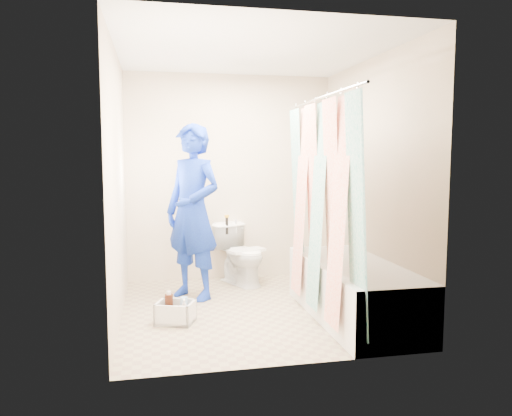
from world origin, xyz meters
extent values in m
plane|color=gray|center=(0.00, 0.00, 0.00)|extent=(2.60, 2.60, 0.00)
cube|color=silver|center=(0.00, 0.00, 2.40)|extent=(2.40, 2.60, 0.02)
cube|color=beige|center=(0.00, 1.30, 1.20)|extent=(2.40, 0.02, 2.40)
cube|color=beige|center=(0.00, -1.30, 1.20)|extent=(2.40, 0.02, 2.40)
cube|color=beige|center=(-1.20, 0.00, 1.20)|extent=(0.02, 2.60, 2.40)
cube|color=beige|center=(1.20, 0.00, 1.20)|extent=(0.02, 2.60, 2.40)
cube|color=white|center=(0.85, -0.43, 0.25)|extent=(0.70, 1.75, 0.50)
cube|color=white|center=(0.85, -0.43, 0.46)|extent=(0.58, 1.63, 0.06)
cylinder|color=silver|center=(0.52, -0.43, 1.95)|extent=(0.02, 1.90, 0.02)
cube|color=white|center=(0.52, -0.43, 1.02)|extent=(0.06, 1.75, 1.80)
imported|color=white|center=(0.07, 0.98, 0.34)|extent=(0.63, 0.77, 0.68)
cube|color=white|center=(0.12, 0.88, 0.40)|extent=(0.46, 0.34, 0.03)
cylinder|color=black|center=(-0.07, 1.11, 0.66)|extent=(0.03, 0.03, 0.20)
cylinder|color=gold|center=(-0.07, 1.11, 0.77)|extent=(0.05, 0.05, 0.03)
cylinder|color=silver|center=(0.05, 1.17, 0.64)|extent=(0.03, 0.03, 0.16)
imported|color=#0F1896|center=(-0.50, 0.53, 0.89)|extent=(0.76, 0.76, 1.78)
cube|color=silver|center=(-0.73, -0.24, 0.02)|extent=(0.38, 0.35, 0.03)
cube|color=silver|center=(-0.86, -0.19, 0.09)|extent=(0.11, 0.24, 0.19)
cube|color=silver|center=(-0.59, -0.29, 0.09)|extent=(0.11, 0.24, 0.19)
cube|color=silver|center=(-0.77, -0.35, 0.09)|extent=(0.30, 0.13, 0.19)
cube|color=silver|center=(-0.69, -0.13, 0.09)|extent=(0.30, 0.13, 0.19)
cylinder|color=#3A180B|center=(-0.78, -0.17, 0.14)|extent=(0.07, 0.07, 0.21)
cylinder|color=white|center=(-0.65, -0.21, 0.13)|extent=(0.07, 0.07, 0.19)
cylinder|color=#F6ECC1|center=(-0.73, -0.30, 0.10)|extent=(0.05, 0.05, 0.14)
cylinder|color=#3A180B|center=(-0.82, -0.27, 0.06)|extent=(0.06, 0.06, 0.06)
cylinder|color=gold|center=(-0.82, -0.27, 0.10)|extent=(0.06, 0.06, 0.01)
imported|color=silver|center=(-0.65, -0.31, 0.13)|extent=(0.09, 0.09, 0.20)
camera|label=1|loc=(-0.90, -4.53, 1.46)|focal=35.00mm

